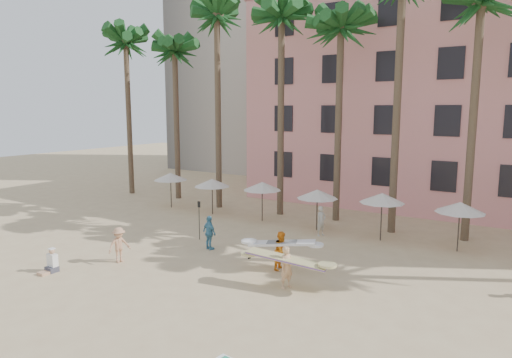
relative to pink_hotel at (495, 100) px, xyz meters
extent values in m
plane|color=#D1B789|center=(-7.00, -26.00, -8.00)|extent=(120.00, 120.00, 0.00)
cube|color=pink|center=(0.00, 0.00, 0.00)|extent=(35.00, 14.00, 16.00)
cylinder|color=brown|center=(-27.00, -11.00, -1.50)|extent=(0.44, 0.44, 13.00)
cylinder|color=brown|center=(-22.00, -10.50, -2.00)|extent=(0.44, 0.44, 12.00)
cylinder|color=brown|center=(-17.00, -11.50, -1.00)|extent=(0.44, 0.44, 14.00)
cylinder|color=brown|center=(-12.00, -11.00, -1.25)|extent=(0.44, 0.44, 13.50)
cylinder|color=brown|center=(-8.00, -10.50, -1.75)|extent=(0.44, 0.44, 12.50)
cylinder|color=brown|center=(-4.00, -11.50, -0.75)|extent=(0.44, 0.44, 14.50)
cylinder|color=brown|center=(0.00, -11.00, -1.50)|extent=(0.44, 0.44, 13.00)
cylinder|color=#332B23|center=(-20.00, -13.50, -6.75)|extent=(0.07, 0.07, 2.50)
cone|color=silver|center=(-20.00, -13.50, -5.65)|extent=(2.50, 2.50, 0.55)
cylinder|color=#332B23|center=(-16.00, -13.60, -6.80)|extent=(0.07, 0.07, 2.40)
cone|color=silver|center=(-16.00, -13.60, -5.75)|extent=(2.50, 2.50, 0.55)
cylinder|color=#332B23|center=(-12.00, -13.40, -6.75)|extent=(0.07, 0.07, 2.50)
cone|color=silver|center=(-12.00, -13.40, -5.65)|extent=(2.50, 2.50, 0.55)
cylinder|color=#332B23|center=(-8.00, -13.50, -6.80)|extent=(0.07, 0.07, 2.40)
cone|color=silver|center=(-8.00, -13.50, -5.75)|extent=(2.50, 2.50, 0.55)
cylinder|color=#332B23|center=(-4.00, -13.60, -6.70)|extent=(0.07, 0.07, 2.60)
cone|color=silver|center=(-4.00, -13.60, -5.55)|extent=(2.50, 2.50, 0.55)
cylinder|color=#332B23|center=(0.00, -13.40, -6.75)|extent=(0.07, 0.07, 2.50)
cone|color=silver|center=(0.00, -13.40, -5.65)|extent=(2.50, 2.50, 0.55)
imported|color=tan|center=(-5.16, -22.49, -7.11)|extent=(0.62, 0.75, 1.77)
cube|color=#C9BE7E|center=(-5.16, -22.49, -6.76)|extent=(3.50, 1.21, 0.40)
imported|color=orange|center=(-6.42, -20.68, -7.10)|extent=(0.69, 0.88, 1.80)
cube|color=white|center=(-6.42, -20.68, -6.74)|extent=(3.13, 1.86, 0.31)
imported|color=#BAB4A4|center=(-7.25, -14.52, -7.12)|extent=(0.62, 0.75, 1.76)
imported|color=tan|center=(-13.53, -24.06, -7.13)|extent=(0.90, 1.25, 1.73)
imported|color=#4D94B4|center=(-11.10, -20.12, -7.09)|extent=(1.15, 0.76, 1.82)
cylinder|color=black|center=(-12.73, -18.99, -6.95)|extent=(0.04, 0.04, 2.10)
cube|color=black|center=(-12.73, -18.99, -5.95)|extent=(0.18, 0.03, 0.35)
cube|color=#3F3F4C|center=(-15.09, -26.64, -7.87)|extent=(0.49, 0.45, 0.26)
cube|color=tan|center=(-15.09, -27.02, -7.94)|extent=(0.43, 0.49, 0.13)
cube|color=white|center=(-15.09, -26.59, -7.46)|extent=(0.48, 0.28, 0.59)
sphere|color=tan|center=(-15.09, -26.59, -7.03)|extent=(0.26, 0.26, 0.26)
camera|label=1|loc=(3.49, -38.41, -0.60)|focal=32.00mm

